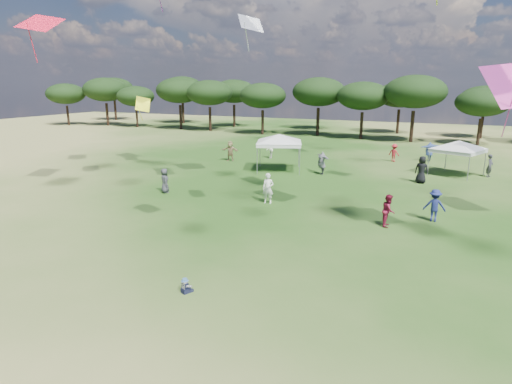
% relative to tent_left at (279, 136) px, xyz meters
% --- Properties ---
extents(ground, '(140.00, 140.00, 0.00)m').
position_rel_tent_left_xyz_m(ground, '(4.75, -22.40, -2.72)').
color(ground, '#264C16').
rests_on(ground, ground).
extents(tree_line, '(108.78, 17.63, 7.77)m').
position_rel_tent_left_xyz_m(tree_line, '(7.14, 25.01, 2.70)').
color(tree_line, black).
rests_on(tree_line, ground).
extents(tent_left, '(6.37, 6.37, 3.15)m').
position_rel_tent_left_xyz_m(tent_left, '(0.00, 0.00, 0.00)').
color(tent_left, gray).
rests_on(tent_left, ground).
extents(tent_right, '(5.69, 5.69, 2.87)m').
position_rel_tent_left_xyz_m(tent_right, '(12.63, 3.78, -0.28)').
color(tent_right, gray).
rests_on(tent_right, ground).
extents(toddler, '(0.39, 0.42, 0.51)m').
position_rel_tent_left_xyz_m(toddler, '(4.46, -20.02, -2.50)').
color(toddler, black).
rests_on(toddler, ground).
extents(festival_crowd, '(27.60, 20.92, 1.87)m').
position_rel_tent_left_xyz_m(festival_crowd, '(6.36, 0.41, -1.89)').
color(festival_crowd, navy).
rests_on(festival_crowd, ground).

